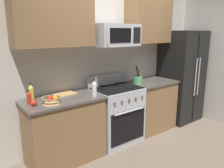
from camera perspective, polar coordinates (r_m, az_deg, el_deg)
name	(u,v)px	position (r m, az deg, el deg)	size (l,w,h in m)	color
ground_plane	(144,158)	(3.38, 8.44, -18.58)	(16.00, 16.00, 0.00)	#6B5B4C
wall_back	(103,62)	(3.68, -2.32, 5.89)	(8.00, 0.10, 2.60)	beige
counter_left	(64,130)	(3.16, -12.34, -11.67)	(1.06, 0.59, 0.91)	olive
range_oven	(116,114)	(3.60, 1.14, -7.86)	(0.76, 0.63, 1.09)	#B2B5BA
counter_right	(151,105)	(4.14, 10.19, -5.46)	(0.87, 0.59, 0.91)	olive
refrigerator	(181,76)	(4.65, 17.62, 1.94)	(0.77, 0.70, 1.81)	black
microwave	(116,35)	(3.38, 0.97, 12.67)	(0.70, 0.44, 0.33)	#B2B5BA
upper_cabinets_left	(53,17)	(3.01, -15.15, 16.64)	(1.05, 0.34, 0.76)	olive
upper_cabinets_right	(149,21)	(4.03, 9.60, 16.00)	(0.86, 0.34, 0.76)	olive
utensil_crock	(138,79)	(3.78, 6.76, 1.28)	(0.16, 0.16, 0.32)	#59AD66
fruit_basket	(51,100)	(2.83, -15.58, -4.03)	(0.24, 0.24, 0.10)	#9E7A4C
apple_loose	(34,103)	(2.81, -19.81, -4.73)	(0.07, 0.07, 0.07)	red
cutting_board	(65,94)	(3.20, -12.10, -2.54)	(0.28, 0.24, 0.02)	tan
bottle_vinegar	(94,89)	(3.02, -4.68, -1.20)	(0.07, 0.07, 0.24)	silver
bottle_hot_sauce	(29,98)	(2.89, -20.92, -3.39)	(0.06, 0.06, 0.18)	red
bottle_oil	(31,93)	(2.99, -20.42, -2.18)	(0.07, 0.07, 0.24)	gold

